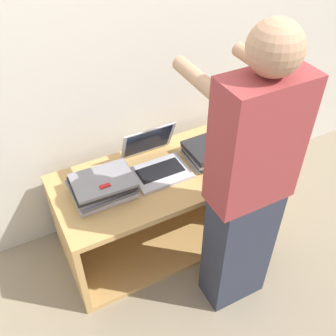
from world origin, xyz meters
The scene contains 8 objects.
ground_plane centered at (0.00, 0.00, 0.00)m, with size 12.00×12.00×0.00m, color gray.
wall_back centered at (0.00, 0.72, 1.20)m, with size 8.00×0.05×2.40m.
cart centered at (0.00, 0.37, 0.30)m, with size 1.28×0.62×0.59m.
laptop_open centered at (0.00, 0.37, 0.64)m, with size 0.33×0.34×0.24m.
laptop_stack_left centered at (-0.36, 0.31, 0.65)m, with size 0.35×0.26×0.11m.
laptop_stack_right centered at (0.37, 0.31, 0.64)m, with size 0.35×0.27×0.09m.
person centered at (0.20, -0.23, 0.84)m, with size 0.40×0.53×1.66m.
inventory_tag centered at (-0.36, 0.25, 0.71)m, with size 0.06×0.02×0.01m.
Camera 1 is at (-0.76, -1.25, 2.16)m, focal length 42.00 mm.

